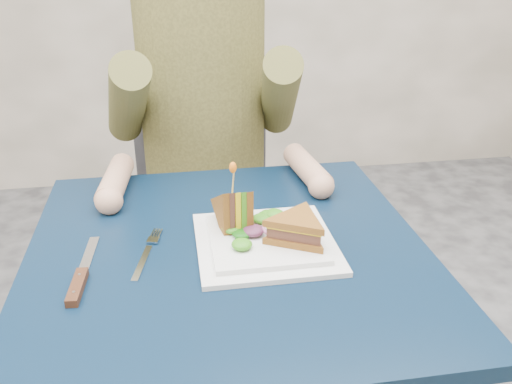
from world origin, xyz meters
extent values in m
cube|color=black|center=(0.00, 0.00, 0.71)|extent=(0.75, 0.75, 0.03)
cylinder|color=#595B5E|center=(-0.32, 0.32, 0.35)|extent=(0.04, 0.04, 0.70)
cylinder|color=#595B5E|center=(0.32, 0.32, 0.35)|extent=(0.04, 0.04, 0.70)
cube|color=#47474C|center=(0.00, 0.59, 0.45)|extent=(0.42, 0.40, 0.04)
cube|color=#47474C|center=(0.00, 0.77, 0.70)|extent=(0.42, 0.03, 0.46)
cylinder|color=#47474C|center=(-0.18, 0.42, 0.21)|extent=(0.02, 0.02, 0.43)
cylinder|color=#47474C|center=(0.18, 0.42, 0.21)|extent=(0.02, 0.02, 0.43)
cylinder|color=#47474C|center=(-0.18, 0.76, 0.21)|extent=(0.02, 0.02, 0.43)
cylinder|color=#47474C|center=(0.18, 0.76, 0.21)|extent=(0.02, 0.02, 0.43)
cylinder|color=brown|center=(0.00, 0.57, 0.87)|extent=(0.34, 0.34, 0.52)
cylinder|color=brown|center=(-0.20, 0.48, 0.89)|extent=(0.15, 0.39, 0.31)
cylinder|color=tan|center=(-0.23, 0.28, 0.76)|extent=(0.08, 0.20, 0.06)
sphere|color=tan|center=(-0.23, 0.18, 0.76)|extent=(0.06, 0.06, 0.06)
cylinder|color=brown|center=(0.20, 0.48, 0.89)|extent=(0.15, 0.39, 0.31)
cylinder|color=tan|center=(0.23, 0.28, 0.76)|extent=(0.08, 0.20, 0.06)
sphere|color=tan|center=(0.23, 0.18, 0.76)|extent=(0.06, 0.06, 0.06)
cube|color=white|center=(0.07, -0.01, 0.73)|extent=(0.26, 0.26, 0.01)
cube|color=white|center=(0.07, -0.01, 0.74)|extent=(0.21, 0.21, 0.01)
cube|color=silver|center=(-0.16, -0.03, 0.73)|extent=(0.04, 0.12, 0.00)
cube|color=silver|center=(-0.14, 0.04, 0.73)|extent=(0.03, 0.03, 0.00)
cube|color=silver|center=(-0.14, 0.07, 0.73)|extent=(0.01, 0.03, 0.00)
cube|color=silver|center=(-0.14, 0.07, 0.73)|extent=(0.01, 0.03, 0.00)
cube|color=silver|center=(-0.13, 0.07, 0.73)|extent=(0.01, 0.03, 0.00)
cube|color=silver|center=(-0.13, 0.07, 0.73)|extent=(0.01, 0.03, 0.00)
cube|color=silver|center=(-0.26, 0.01, 0.73)|extent=(0.03, 0.14, 0.00)
cube|color=black|center=(-0.26, -0.10, 0.74)|extent=(0.03, 0.10, 0.01)
cylinder|color=silver|center=(-0.26, -0.07, 0.74)|extent=(0.01, 0.01, 0.00)
cylinder|color=silver|center=(-0.26, -0.12, 0.74)|extent=(0.01, 0.01, 0.00)
cylinder|color=tan|center=(0.02, 0.04, 0.85)|extent=(0.01, 0.01, 0.06)
ellipsoid|color=orange|center=(0.02, 0.04, 0.88)|extent=(0.01, 0.01, 0.02)
torus|color=#9E4C7A|center=(0.09, 0.00, 0.77)|extent=(0.04, 0.04, 0.02)
camera|label=1|loc=(-0.09, -0.88, 1.27)|focal=38.00mm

